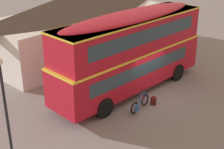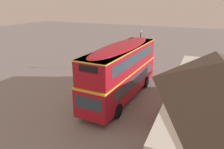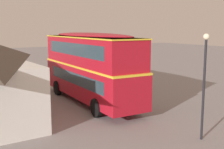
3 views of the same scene
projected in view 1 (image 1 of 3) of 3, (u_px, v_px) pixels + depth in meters
name	position (u px, v px, depth m)	size (l,w,h in m)	color
ground_plane	(150.00, 96.00, 19.58)	(120.00, 120.00, 0.00)	gray
double_decker_bus	(131.00, 49.00, 19.30)	(10.71, 2.93, 4.79)	black
touring_bicycle	(140.00, 104.00, 17.97)	(1.76, 0.57, 1.00)	black
backpack_on_ground	(154.00, 100.00, 18.59)	(0.37, 0.36, 0.50)	maroon
water_bottle_clear_plastic	(151.00, 108.00, 18.13)	(0.07, 0.07, 0.22)	silver
pub_building	(78.00, 22.00, 25.69)	(14.87, 6.23, 4.81)	silver
street_lamp	(5.00, 104.00, 12.54)	(0.28, 0.28, 4.85)	black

